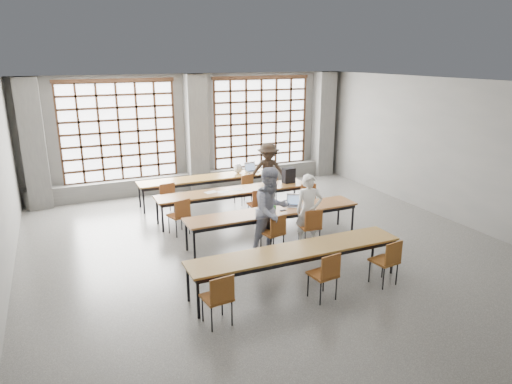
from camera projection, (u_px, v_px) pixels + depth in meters
floor at (271, 250)px, 9.79m from camera, size 11.00×11.00×0.00m
ceiling at (273, 83)px, 8.78m from camera, size 11.00×11.00×0.00m
wall_back at (194, 132)px, 14.09m from camera, size 10.00×0.00×10.00m
wall_right at (454, 151)px, 11.24m from camera, size 0.00×11.00×11.00m
column_left at (33, 144)px, 12.09m from camera, size 0.60×0.55×3.50m
column_mid at (197, 133)px, 13.85m from camera, size 0.60×0.55×3.50m
column_right at (323, 124)px, 15.61m from camera, size 0.60×0.55×3.50m
window_left at (119, 132)px, 13.10m from camera, size 3.32×0.12×3.00m
window_right at (261, 123)px, 14.86m from camera, size 3.32×0.12×3.00m
sill_ledge at (198, 180)px, 14.35m from camera, size 9.80×0.35×0.50m
desk_row_a at (209, 179)px, 12.88m from camera, size 4.00×0.70×0.73m
desk_row_b at (234, 192)px, 11.62m from camera, size 4.00×0.70×0.73m
desk_row_c at (274, 213)px, 10.09m from camera, size 4.00×0.70×0.73m
desk_row_d at (297, 252)px, 8.08m from camera, size 4.00×0.70×0.73m
chair_back_left at (166, 195)px, 11.82m from camera, size 0.46×0.46×0.88m
chair_back_mid at (245, 186)px, 12.69m from camera, size 0.51×0.51×0.88m
chair_back_right at (270, 183)px, 12.99m from camera, size 0.46×0.47×0.88m
chair_mid_left at (180, 213)px, 10.49m from camera, size 0.52×0.52×0.88m
chair_mid_centre at (258, 202)px, 11.26m from camera, size 0.44×0.44×0.88m
chair_mid_right at (307, 195)px, 11.80m from camera, size 0.51×0.51×0.88m
chair_front_left at (275, 230)px, 9.47m from camera, size 0.50×0.50×0.88m
chair_front_right at (311, 224)px, 9.81m from camera, size 0.47×0.47×0.88m
chair_near_left at (219, 295)px, 6.90m from camera, size 0.46×0.47×0.88m
chair_near_mid at (326, 272)px, 7.65m from camera, size 0.47×0.47×0.88m
chair_near_right at (388, 258)px, 8.15m from camera, size 0.47×0.48×0.88m
student_male at (309, 211)px, 9.85m from camera, size 0.67×0.53×1.60m
student_female at (271, 211)px, 9.46m from camera, size 1.02×0.87×1.85m
student_back at (268, 172)px, 13.02m from camera, size 1.23×1.00×1.66m
laptop_front at (295, 203)px, 10.37m from camera, size 0.46×0.43×0.26m
laptop_back at (251, 169)px, 13.46m from camera, size 0.40×0.36×0.26m
mouse at (311, 204)px, 10.42m from camera, size 0.11×0.10×0.04m
green_box at (270, 208)px, 10.11m from camera, size 0.25×0.10×0.09m
phone at (283, 210)px, 10.05m from camera, size 0.13×0.07×0.01m
paper_sheet_a at (211, 192)px, 11.41m from camera, size 0.34×0.27×0.00m
paper_sheet_b at (224, 192)px, 11.44m from camera, size 0.34×0.28×0.00m
paper_sheet_c at (238, 189)px, 11.64m from camera, size 0.32×0.24×0.00m
backpack at (289, 175)px, 12.21m from camera, size 0.33×0.21×0.40m
plastic_bag at (238, 168)px, 13.21m from camera, size 0.27×0.22×0.29m
red_pouch at (217, 295)px, 6.98m from camera, size 0.20×0.09×0.06m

